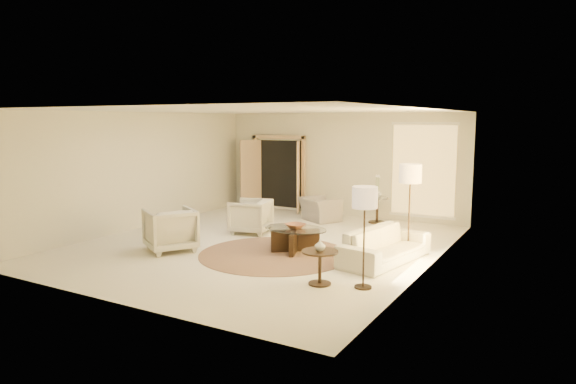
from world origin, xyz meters
The scene contains 18 objects.
room centered at (0.00, 0.00, 1.40)m, with size 7.04×8.04×2.83m.
windows_right centered at (3.45, 0.10, 1.35)m, with size 0.10×6.40×2.40m, color #F1C260, non-canonical shape.
window_back_corner centered at (2.30, 3.95, 1.35)m, with size 1.70×0.10×2.40m, color #F1C260, non-canonical shape.
curtains_right centered at (3.40, 1.00, 1.30)m, with size 0.06×5.20×2.60m, color tan, non-canonical shape.
french_doors centered at (-1.90, 3.82, 1.07)m, with size 1.95×0.66×2.16m.
area_rug centered at (0.65, -0.57, 0.01)m, with size 2.96×2.96×0.01m, color #472D20.
sofa centered at (2.69, 0.02, 0.31)m, with size 2.12×0.83×0.62m, color beige.
armchair_left centered at (-0.84, 0.81, 0.43)m, with size 0.84×0.79×0.87m, color beige.
armchair_right centered at (-1.33, -1.34, 0.47)m, with size 0.92×0.86×0.94m, color beige.
accent_chair centered at (-0.08, 2.94, 0.41)m, with size 0.94×0.61×0.82m, color gray.
coffee_table centered at (0.90, -0.18, 0.30)m, with size 1.61×1.61×0.48m.
end_table centered at (2.23, -1.79, 0.38)m, with size 0.59×0.59×0.55m.
side_table centered at (1.31, 3.40, 0.40)m, with size 0.57×0.57×0.66m.
floor_lamp_near centered at (2.90, 0.78, 1.51)m, with size 0.43×0.43×1.77m.
floor_lamp_far centered at (2.90, -1.61, 1.36)m, with size 0.39×0.39×1.60m.
bowl centered at (0.90, -0.18, 0.52)m, with size 0.38×0.38×0.09m, color brown.
end_vase centered at (2.23, -1.79, 0.64)m, with size 0.17×0.17×0.18m, color silver.
side_vase centered at (1.31, 3.40, 0.76)m, with size 0.21×0.21×0.22m, color silver.
Camera 1 is at (5.72, -8.92, 2.61)m, focal length 32.00 mm.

